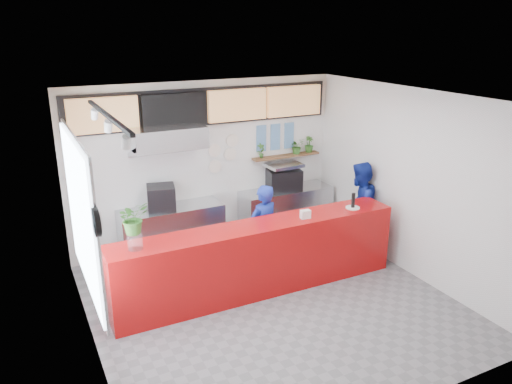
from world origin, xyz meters
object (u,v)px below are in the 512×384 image
object	(u,v)px
espresso_machine	(284,180)
staff_right	(359,207)
pepper_mill	(353,200)
panini_oven	(161,198)
service_counter	(259,258)
staff_center	(263,230)

from	to	relation	value
espresso_machine	staff_right	size ratio (longest dim) A/B	0.38
espresso_machine	pepper_mill	world-z (taller)	pepper_mill
panini_oven	pepper_mill	world-z (taller)	pepper_mill
panini_oven	espresso_machine	bearing A→B (deg)	13.11
service_counter	pepper_mill	xyz separation A→B (m)	(1.66, -0.06, 0.69)
service_counter	panini_oven	size ratio (longest dim) A/B	9.77
service_counter	staff_center	bearing A→B (deg)	56.39
espresso_machine	staff_right	distance (m)	1.53
panini_oven	staff_center	world-z (taller)	staff_center
espresso_machine	pepper_mill	size ratio (longest dim) A/B	2.57
staff_right	panini_oven	bearing A→B (deg)	-47.93
panini_oven	staff_center	bearing A→B (deg)	-33.10
espresso_machine	service_counter	bearing A→B (deg)	-117.32
espresso_machine	pepper_mill	xyz separation A→B (m)	(0.21, -1.86, 0.14)
service_counter	espresso_machine	bearing A→B (deg)	51.23
panini_oven	service_counter	bearing A→B (deg)	-48.93
espresso_machine	staff_right	xyz separation A→B (m)	(0.81, -1.26, -0.28)
staff_center	pepper_mill	world-z (taller)	staff_center
service_counter	espresso_machine	world-z (taller)	espresso_machine
staff_center	pepper_mill	bearing A→B (deg)	144.63
staff_center	staff_right	distance (m)	1.95
staff_center	pepper_mill	distance (m)	1.52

